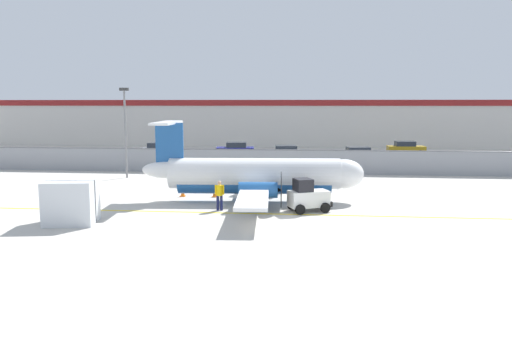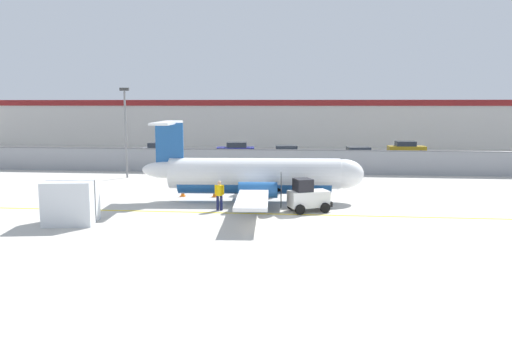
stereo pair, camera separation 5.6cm
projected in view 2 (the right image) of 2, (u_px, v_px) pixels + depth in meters
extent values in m
plane|color=#BCB7AD|center=(269.00, 223.00, 25.42)|extent=(140.00, 140.00, 0.00)
cube|color=yellow|center=(271.00, 214.00, 27.39)|extent=(84.00, 0.20, 0.01)
cube|color=gray|center=(284.00, 162.00, 43.03)|extent=(98.00, 0.04, 2.00)
cylinder|color=slate|center=(284.00, 150.00, 42.89)|extent=(98.00, 0.10, 0.10)
cube|color=#38383A|center=(289.00, 158.00, 54.49)|extent=(98.00, 17.00, 0.12)
cube|color=beige|center=(294.00, 123.00, 72.31)|extent=(91.00, 8.00, 6.50)
cube|color=maroon|center=(293.00, 103.00, 67.98)|extent=(91.00, 0.20, 0.80)
cylinder|color=white|center=(254.00, 173.00, 30.66)|extent=(10.54, 2.59, 1.90)
ellipsoid|color=white|center=(344.00, 174.00, 30.48)|extent=(2.52, 1.96, 1.80)
ellipsoid|color=white|center=(166.00, 170.00, 30.82)|extent=(3.01, 1.24, 1.05)
cylinder|color=#1E5193|center=(254.00, 182.00, 30.73)|extent=(9.45, 2.10, 1.48)
cube|color=white|center=(256.00, 183.00, 30.74)|extent=(2.66, 16.07, 0.18)
cylinder|color=#1E5193|center=(260.00, 176.00, 33.31)|extent=(2.25, 1.04, 0.90)
cone|color=black|center=(278.00, 177.00, 33.27)|extent=(0.48, 0.47, 0.44)
cylinder|color=#262626|center=(280.00, 177.00, 33.26)|extent=(0.18, 2.10, 2.10)
cylinder|color=#1E5193|center=(258.00, 190.00, 28.16)|extent=(2.25, 1.04, 0.90)
cone|color=black|center=(278.00, 190.00, 28.12)|extent=(0.48, 0.47, 0.44)
cylinder|color=#262626|center=(281.00, 190.00, 28.11)|extent=(0.18, 2.10, 2.10)
cube|color=#1E5193|center=(170.00, 148.00, 30.63)|extent=(1.71, 0.29, 3.10)
cube|color=white|center=(167.00, 123.00, 30.43)|extent=(1.42, 4.86, 0.14)
cylinder|color=#59595B|center=(314.00, 189.00, 30.67)|extent=(0.15, 0.15, 0.97)
cylinder|color=black|center=(314.00, 197.00, 30.73)|extent=(0.61, 0.26, 0.60)
cylinder|color=#59595B|center=(251.00, 183.00, 32.99)|extent=(0.15, 0.15, 0.90)
cylinder|color=black|center=(251.00, 189.00, 33.05)|extent=(0.77, 0.27, 0.76)
cylinder|color=#59595B|center=(248.00, 195.00, 28.61)|extent=(0.15, 0.15, 0.90)
cylinder|color=black|center=(248.00, 202.00, 28.67)|extent=(0.77, 0.27, 0.76)
cube|color=silver|center=(309.00, 199.00, 27.93)|extent=(2.45, 1.87, 0.90)
cube|color=black|center=(303.00, 185.00, 27.72)|extent=(1.22, 1.27, 0.70)
cube|color=black|center=(327.00, 203.00, 28.31)|extent=(0.57, 1.08, 0.30)
cylinder|color=black|center=(316.00, 204.00, 28.78)|extent=(0.59, 0.38, 0.56)
cylinder|color=black|center=(325.00, 208.00, 27.64)|extent=(0.59, 0.38, 0.56)
cylinder|color=black|center=(292.00, 205.00, 28.34)|extent=(0.59, 0.38, 0.56)
cylinder|color=black|center=(300.00, 210.00, 27.20)|extent=(0.59, 0.38, 0.56)
cylinder|color=#191E4C|center=(221.00, 203.00, 28.26)|extent=(0.16, 0.16, 0.85)
cylinder|color=#191E4C|center=(218.00, 203.00, 28.27)|extent=(0.16, 0.16, 0.85)
cylinder|color=yellow|center=(219.00, 190.00, 28.17)|extent=(0.35, 0.35, 0.60)
cylinder|color=yellow|center=(223.00, 190.00, 28.15)|extent=(0.10, 0.10, 0.55)
cylinder|color=yellow|center=(216.00, 190.00, 28.18)|extent=(0.10, 0.10, 0.55)
sphere|color=tan|center=(219.00, 183.00, 28.11)|extent=(0.22, 0.22, 0.22)
cube|color=silver|center=(71.00, 202.00, 25.12)|extent=(2.68, 2.35, 2.20)
cube|color=#333338|center=(71.00, 202.00, 25.12)|extent=(2.42, 0.46, 2.20)
cube|color=orange|center=(215.00, 197.00, 32.36)|extent=(0.36, 0.36, 0.04)
cone|color=orange|center=(215.00, 192.00, 32.32)|extent=(0.28, 0.28, 0.60)
cylinder|color=white|center=(215.00, 191.00, 32.31)|extent=(0.17, 0.17, 0.08)
cube|color=orange|center=(183.00, 196.00, 32.56)|extent=(0.36, 0.36, 0.04)
cone|color=orange|center=(183.00, 191.00, 32.51)|extent=(0.28, 0.28, 0.60)
cylinder|color=white|center=(183.00, 190.00, 32.50)|extent=(0.17, 0.17, 0.08)
cube|color=slate|center=(161.00, 151.00, 55.35)|extent=(4.28, 1.91, 0.80)
cube|color=#262D38|center=(159.00, 145.00, 55.28)|extent=(2.28, 1.67, 0.56)
cylinder|color=black|center=(175.00, 154.00, 56.07)|extent=(0.61, 0.23, 0.60)
cylinder|color=black|center=(170.00, 155.00, 54.30)|extent=(0.61, 0.23, 0.60)
cylinder|color=black|center=(152.00, 153.00, 56.49)|extent=(0.61, 0.23, 0.60)
cylinder|color=black|center=(146.00, 155.00, 54.72)|extent=(0.61, 0.23, 0.60)
cube|color=navy|center=(236.00, 151.00, 56.13)|extent=(4.33, 2.06, 0.80)
cube|color=#262D38|center=(237.00, 145.00, 56.04)|extent=(2.33, 1.75, 0.56)
cylinder|color=black|center=(223.00, 154.00, 55.30)|extent=(0.62, 0.25, 0.60)
cylinder|color=black|center=(224.00, 153.00, 57.08)|extent=(0.62, 0.25, 0.60)
cylinder|color=black|center=(248.00, 154.00, 55.26)|extent=(0.62, 0.25, 0.60)
cylinder|color=black|center=(248.00, 153.00, 57.05)|extent=(0.62, 0.25, 0.60)
cube|color=#19662D|center=(285.00, 155.00, 51.72)|extent=(4.34, 2.10, 0.80)
cube|color=#262D38|center=(286.00, 148.00, 51.62)|extent=(2.34, 1.77, 0.56)
cylinder|color=black|center=(272.00, 159.00, 50.87)|extent=(0.62, 0.26, 0.60)
cylinder|color=black|center=(271.00, 157.00, 52.66)|extent=(0.62, 0.26, 0.60)
cylinder|color=black|center=(299.00, 159.00, 50.86)|extent=(0.62, 0.26, 0.60)
cylinder|color=black|center=(298.00, 157.00, 52.65)|extent=(0.62, 0.26, 0.60)
cube|color=#B28C19|center=(360.00, 157.00, 49.96)|extent=(4.39, 2.26, 0.80)
cube|color=#262D38|center=(358.00, 150.00, 49.86)|extent=(2.39, 1.85, 0.56)
cylinder|color=black|center=(371.00, 159.00, 50.94)|extent=(0.62, 0.28, 0.60)
cylinder|color=black|center=(376.00, 161.00, 49.16)|extent=(0.62, 0.28, 0.60)
cylinder|color=black|center=(344.00, 159.00, 50.84)|extent=(0.62, 0.28, 0.60)
cylinder|color=black|center=(348.00, 161.00, 49.06)|extent=(0.62, 0.28, 0.60)
cube|color=#B28C19|center=(407.00, 149.00, 57.65)|extent=(4.26, 1.85, 0.80)
cube|color=#262D38|center=(405.00, 144.00, 57.57)|extent=(2.25, 1.64, 0.56)
cylinder|color=black|center=(417.00, 151.00, 58.50)|extent=(0.61, 0.22, 0.60)
cylinder|color=black|center=(421.00, 153.00, 56.72)|extent=(0.61, 0.22, 0.60)
cylinder|color=black|center=(393.00, 151.00, 58.68)|extent=(0.61, 0.22, 0.60)
cylinder|color=black|center=(396.00, 153.00, 56.90)|extent=(0.61, 0.22, 0.60)
cylinder|color=slate|center=(126.00, 135.00, 40.35)|extent=(0.16, 0.16, 7.00)
cube|color=#333333|center=(124.00, 89.00, 39.86)|extent=(0.70, 0.30, 0.24)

